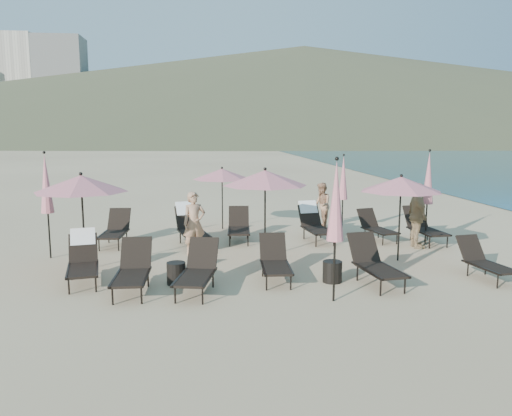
{
  "coord_description": "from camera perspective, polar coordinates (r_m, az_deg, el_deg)",
  "views": [
    {
      "loc": [
        -2.71,
        -10.65,
        3.29
      ],
      "look_at": [
        -1.21,
        3.5,
        1.1
      ],
      "focal_mm": 35.0,
      "sensor_mm": 36.0,
      "label": 1
    }
  ],
  "objects": [
    {
      "name": "lounger_0",
      "position": [
        11.7,
        -19.18,
        -5.48
      ],
      "size": [
        0.95,
        1.81,
        1.08
      ],
      "rotation": [
        0.0,
        0.0,
        0.2
      ],
      "color": "black",
      "rests_on": "ground"
    },
    {
      "name": "beachgoer_b",
      "position": [
        17.27,
        7.47,
        0.31
      ],
      "size": [
        0.65,
        0.8,
        1.56
      ],
      "primitive_type": "imported",
      "rotation": [
        0.0,
        0.0,
        -1.65
      ],
      "color": "#AD7C59",
      "rests_on": "ground"
    },
    {
      "name": "umbrella_closed_2",
      "position": [
        13.91,
        -22.86,
        2.52
      ],
      "size": [
        0.33,
        0.33,
        2.8
      ],
      "color": "black",
      "rests_on": "ground"
    },
    {
      "name": "lounger_10",
      "position": [
        15.67,
        13.57,
        -2.07
      ],
      "size": [
        0.94,
        1.64,
        0.89
      ],
      "rotation": [
        0.0,
        0.0,
        0.25
      ],
      "color": "black",
      "rests_on": "ground"
    },
    {
      "name": "umbrella_open_3",
      "position": [
        16.77,
        -3.91,
        3.89
      ],
      "size": [
        1.97,
        1.97,
        2.12
      ],
      "color": "black",
      "rests_on": "ground"
    },
    {
      "name": "lounger_1",
      "position": [
        10.7,
        -13.91,
        -6.81
      ],
      "size": [
        0.69,
        1.74,
        1.0
      ],
      "rotation": [
        0.0,
        0.0,
        -0.01
      ],
      "color": "black",
      "rests_on": "ground"
    },
    {
      "name": "umbrella_closed_3",
      "position": [
        16.36,
        9.94,
        3.37
      ],
      "size": [
        0.3,
        0.3,
        2.58
      ],
      "color": "black",
      "rests_on": "ground"
    },
    {
      "name": "lounger_6",
      "position": [
        15.16,
        -15.79,
        -2.35
      ],
      "size": [
        0.76,
        1.75,
        0.98
      ],
      "rotation": [
        0.0,
        0.0,
        -0.07
      ],
      "color": "black",
      "rests_on": "ground"
    },
    {
      "name": "ground",
      "position": [
        11.47,
        7.93,
        -8.0
      ],
      "size": [
        800.0,
        800.0,
        0.0
      ],
      "primitive_type": "plane",
      "color": "#D6BA8C",
      "rests_on": "ground"
    },
    {
      "name": "beachgoer_a",
      "position": [
        13.47,
        -7.07,
        -1.75
      ],
      "size": [
        0.72,
        0.58,
        1.71
      ],
      "primitive_type": "imported",
      "rotation": [
        0.0,
        0.0,
        0.32
      ],
      "color": "tan",
      "rests_on": "ground"
    },
    {
      "name": "hotel_skyline",
      "position": [
        296.9,
        -24.45,
        12.01
      ],
      "size": [
        109.0,
        82.0,
        55.0
      ],
      "color": "beige",
      "rests_on": "ground"
    },
    {
      "name": "lounger_9",
      "position": [
        15.33,
        6.68,
        -1.66
      ],
      "size": [
        0.87,
        1.87,
        1.12
      ],
      "rotation": [
        0.0,
        0.0,
        0.12
      ],
      "color": "black",
      "rests_on": "ground"
    },
    {
      "name": "lounger_7",
      "position": [
        14.78,
        -7.47,
        -1.97
      ],
      "size": [
        1.11,
        1.99,
        1.17
      ],
      "rotation": [
        0.0,
        0.0,
        0.25
      ],
      "color": "black",
      "rests_on": "ground"
    },
    {
      "name": "beachgoer_c",
      "position": [
        14.86,
        17.98,
        -0.83
      ],
      "size": [
        0.5,
        1.11,
        1.86
      ],
      "primitive_type": "imported",
      "rotation": [
        0.0,
        0.0,
        1.53
      ],
      "color": "tan",
      "rests_on": "ground"
    },
    {
      "name": "side_table_0",
      "position": [
        11.04,
        -9.1,
        -7.38
      ],
      "size": [
        0.41,
        0.41,
        0.49
      ],
      "primitive_type": "cylinder",
      "color": "black",
      "rests_on": "ground"
    },
    {
      "name": "umbrella_open_1",
      "position": [
        12.9,
        1.05,
        3.45
      ],
      "size": [
        2.21,
        2.21,
        2.38
      ],
      "color": "black",
      "rests_on": "ground"
    },
    {
      "name": "lounger_11",
      "position": [
        15.76,
        18.66,
        -2.02
      ],
      "size": [
        0.81,
        1.8,
        1.01
      ],
      "rotation": [
        0.0,
        0.0,
        0.08
      ],
      "color": "black",
      "rests_on": "ground"
    },
    {
      "name": "volcanic_headland",
      "position": [
        322.75,
        7.4,
        12.8
      ],
      "size": [
        690.0,
        690.0,
        55.0
      ],
      "color": "brown",
      "rests_on": "ground"
    },
    {
      "name": "lounger_8",
      "position": [
        15.14,
        -1.98,
        -2.06
      ],
      "size": [
        0.76,
        1.72,
        0.97
      ],
      "rotation": [
        0.0,
        0.0,
        -0.07
      ],
      "color": "black",
      "rests_on": "ground"
    },
    {
      "name": "umbrella_closed_1",
      "position": [
        15.34,
        19.1,
        3.21
      ],
      "size": [
        0.33,
        0.33,
        2.79
      ],
      "color": "black",
      "rests_on": "ground"
    },
    {
      "name": "lounger_4",
      "position": [
        11.21,
        13.4,
        -6.08
      ],
      "size": [
        0.89,
        1.81,
        1.0
      ],
      "rotation": [
        0.0,
        0.0,
        0.14
      ],
      "color": "black",
      "rests_on": "ground"
    },
    {
      "name": "umbrella_closed_0",
      "position": [
        9.6,
        9.11,
        0.7
      ],
      "size": [
        0.33,
        0.33,
        2.82
      ],
      "color": "black",
      "rests_on": "ground"
    },
    {
      "name": "umbrella_open_2",
      "position": [
        13.08,
        16.24,
        2.63
      ],
      "size": [
        2.08,
        2.08,
        2.23
      ],
      "color": "black",
      "rests_on": "ground"
    },
    {
      "name": "umbrella_open_0",
      "position": [
        12.41,
        -19.35,
        2.64
      ],
      "size": [
        2.18,
        2.18,
        2.35
      ],
      "color": "black",
      "rests_on": "ground"
    },
    {
      "name": "side_table_1",
      "position": [
        11.19,
        8.71,
        -7.2
      ],
      "size": [
        0.43,
        0.43,
        0.47
      ],
      "primitive_type": "cylinder",
      "color": "black",
      "rests_on": "ground"
    },
    {
      "name": "lounger_2",
      "position": [
        10.47,
        -6.69,
        -6.98
      ],
      "size": [
        0.99,
        1.82,
        0.99
      ],
      "rotation": [
        0.0,
        0.0,
        -0.21
      ],
      "color": "black",
      "rests_on": "ground"
    },
    {
      "name": "lounger_3",
      "position": [
        11.2,
        2.19,
        -6.02
      ],
      "size": [
        0.68,
        1.65,
        0.93
      ],
      "rotation": [
        0.0,
        0.0,
        -0.04
      ],
      "color": "black",
      "rests_on": "ground"
    },
    {
      "name": "lounger_5",
      "position": [
        12.41,
        24.65,
        -5.48
      ],
      "size": [
        0.81,
        1.59,
        0.88
      ],
      "rotation": [
        0.0,
        0.0,
        0.16
      ],
      "color": "black",
      "rests_on": "ground"
    }
  ]
}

